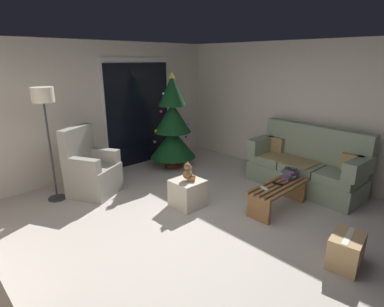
# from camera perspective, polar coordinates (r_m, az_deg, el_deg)

# --- Properties ---
(ground_plane) EXTENTS (7.00, 7.00, 0.00)m
(ground_plane) POSITION_cam_1_polar(r_m,az_deg,el_deg) (4.13, 2.77, -14.66)
(ground_plane) COLOR #BCB2A8
(wall_back) EXTENTS (5.72, 0.12, 2.50)m
(wall_back) POSITION_cam_1_polar(r_m,az_deg,el_deg) (6.10, -18.49, 7.63)
(wall_back) COLOR beige
(wall_back) RESTS_ON ground
(wall_right) EXTENTS (0.12, 6.00, 2.50)m
(wall_right) POSITION_cam_1_polar(r_m,az_deg,el_deg) (5.99, 22.38, 7.06)
(wall_right) COLOR beige
(wall_right) RESTS_ON ground
(patio_door_frame) EXTENTS (1.60, 0.02, 2.20)m
(patio_door_frame) POSITION_cam_1_polar(r_m,az_deg,el_deg) (6.56, -9.95, 7.56)
(patio_door_frame) COLOR silver
(patio_door_frame) RESTS_ON ground
(patio_door_glass) EXTENTS (1.50, 0.02, 2.10)m
(patio_door_glass) POSITION_cam_1_polar(r_m,az_deg,el_deg) (6.55, -9.84, 7.11)
(patio_door_glass) COLOR black
(patio_door_glass) RESTS_ON ground
(couch) EXTENTS (0.86, 1.97, 1.08)m
(couch) POSITION_cam_1_polar(r_m,az_deg,el_deg) (5.65, 20.46, -2.21)
(couch) COLOR gray
(couch) RESTS_ON ground
(coffee_table) EXTENTS (1.10, 0.40, 0.39)m
(coffee_table) POSITION_cam_1_polar(r_m,az_deg,el_deg) (4.78, 15.78, -7.12)
(coffee_table) COLOR olive
(coffee_table) RESTS_ON ground
(remote_black) EXTENTS (0.07, 0.16, 0.02)m
(remote_black) POSITION_cam_1_polar(r_m,az_deg,el_deg) (4.74, 15.71, -5.45)
(remote_black) COLOR black
(remote_black) RESTS_ON coffee_table
(remote_white) EXTENTS (0.09, 0.16, 0.02)m
(remote_white) POSITION_cam_1_polar(r_m,az_deg,el_deg) (4.53, 13.32, -6.35)
(remote_white) COLOR silver
(remote_white) RESTS_ON coffee_table
(book_stack) EXTENTS (0.28, 0.24, 0.15)m
(book_stack) POSITION_cam_1_polar(r_m,az_deg,el_deg) (5.03, 17.86, -3.56)
(book_stack) COLOR #6B3D7A
(book_stack) RESTS_ON coffee_table
(cell_phone) EXTENTS (0.11, 0.16, 0.01)m
(cell_phone) POSITION_cam_1_polar(r_m,az_deg,el_deg) (4.99, 17.85, -2.75)
(cell_phone) COLOR black
(cell_phone) RESTS_ON book_stack
(christmas_tree) EXTENTS (0.94, 0.94, 1.93)m
(christmas_tree) POSITION_cam_1_polar(r_m,az_deg,el_deg) (6.24, -3.63, 5.03)
(christmas_tree) COLOR #4C1E19
(christmas_tree) RESTS_ON ground
(armchair) EXTENTS (0.93, 0.93, 1.13)m
(armchair) POSITION_cam_1_polar(r_m,az_deg,el_deg) (5.35, -18.32, -3.08)
(armchair) COLOR gray
(armchair) RESTS_ON ground
(floor_lamp) EXTENTS (0.32, 0.32, 1.78)m
(floor_lamp) POSITION_cam_1_polar(r_m,az_deg,el_deg) (5.08, -25.82, 7.93)
(floor_lamp) COLOR #2D2D30
(floor_lamp) RESTS_ON ground
(ottoman) EXTENTS (0.44, 0.44, 0.42)m
(ottoman) POSITION_cam_1_polar(r_m,az_deg,el_deg) (4.72, -0.82, -7.38)
(ottoman) COLOR beige
(ottoman) RESTS_ON ground
(teddy_bear_chestnut) EXTENTS (0.21, 0.22, 0.29)m
(teddy_bear_chestnut) POSITION_cam_1_polar(r_m,az_deg,el_deg) (4.59, -0.71, -3.63)
(teddy_bear_chestnut) COLOR brown
(teddy_bear_chestnut) RESTS_ON ottoman
(cardboard_box_taped_mid_floor) EXTENTS (0.49, 0.37, 0.36)m
(cardboard_box_taped_mid_floor) POSITION_cam_1_polar(r_m,az_deg,el_deg) (3.89, 26.77, -15.81)
(cardboard_box_taped_mid_floor) COLOR tan
(cardboard_box_taped_mid_floor) RESTS_ON ground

